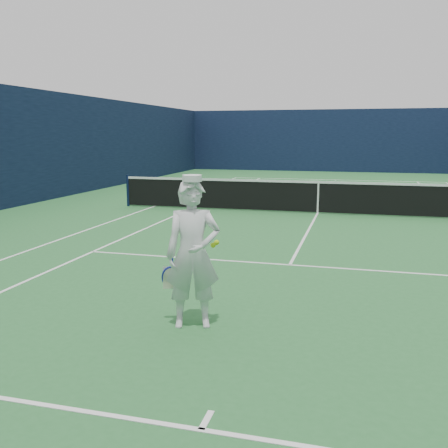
% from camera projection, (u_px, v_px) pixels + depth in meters
% --- Properties ---
extents(ground, '(80.00, 80.00, 0.00)m').
position_uv_depth(ground, '(317.00, 213.00, 15.43)').
color(ground, '#276730').
rests_on(ground, ground).
extents(court_markings, '(11.03, 23.83, 0.01)m').
position_uv_depth(court_markings, '(317.00, 213.00, 15.43)').
color(court_markings, white).
rests_on(court_markings, ground).
extents(windscreen_fence, '(20.12, 36.12, 4.00)m').
position_uv_depth(windscreen_fence, '(320.00, 148.00, 15.07)').
color(windscreen_fence, '#0E1834').
rests_on(windscreen_fence, ground).
extents(tennis_net, '(12.88, 0.09, 1.07)m').
position_uv_depth(tennis_net, '(318.00, 196.00, 15.33)').
color(tennis_net, '#141E4C').
rests_on(tennis_net, ground).
extents(tennis_player, '(0.88, 0.65, 1.93)m').
position_uv_depth(tennis_player, '(193.00, 254.00, 6.24)').
color(tennis_player, silver).
rests_on(tennis_player, ground).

